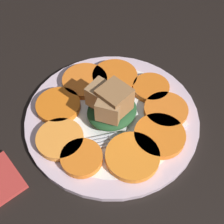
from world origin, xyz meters
TOP-DOWN VIEW (x-y plane):
  - table_slab at (0.00, 0.00)cm, footprint 120.00×120.00cm
  - plate at (0.00, 0.00)cm, footprint 30.84×30.84cm
  - carrot_slice_0 at (0.98, 9.35)cm, footprint 8.61×8.61cm
  - carrot_slice_1 at (-6.30, 7.52)cm, footprint 7.95×7.95cm
  - carrot_slice_2 at (-10.04, 1.38)cm, footprint 7.90×7.90cm
  - carrot_slice_3 at (-9.35, -3.76)cm, footprint 6.76×6.76cm
  - carrot_slice_4 at (-2.95, -8.70)cm, footprint 8.75×8.75cm
  - carrot_slice_5 at (3.17, -8.63)cm, footprint 8.63×8.63cm
  - carrot_slice_6 at (7.83, -5.53)cm, footprint 7.78×7.78cm
  - carrot_slice_7 at (9.50, 0.25)cm, footprint 6.85×6.85cm
  - carrot_slice_8 at (6.08, 6.52)cm, footprint 8.69×8.69cm
  - center_pile at (-0.37, -0.06)cm, footprint 9.02×8.21cm
  - fork at (-0.00, -5.56)cm, footprint 17.62×9.48cm

SIDE VIEW (x-z plane):
  - table_slab at x=0.00cm, z-range 0.00..2.00cm
  - plate at x=0.00cm, z-range 1.99..3.04cm
  - fork at x=0.00cm, z-range 3.10..3.50cm
  - carrot_slice_0 at x=0.98cm, z-range 3.10..4.28cm
  - carrot_slice_1 at x=-6.30cm, z-range 3.10..4.28cm
  - carrot_slice_2 at x=-10.04cm, z-range 3.10..4.28cm
  - carrot_slice_3 at x=-9.35cm, z-range 3.10..4.28cm
  - carrot_slice_4 at x=-2.95cm, z-range 3.10..4.28cm
  - carrot_slice_5 at x=3.17cm, z-range 3.10..4.28cm
  - carrot_slice_6 at x=7.83cm, z-range 3.10..4.28cm
  - carrot_slice_7 at x=9.50cm, z-range 3.10..4.28cm
  - carrot_slice_8 at x=6.08cm, z-range 3.10..4.28cm
  - center_pile at x=-0.37cm, z-range 2.60..9.89cm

